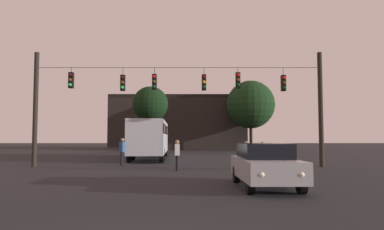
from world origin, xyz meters
TOP-DOWN VIEW (x-y plane):
  - ground_plane at (0.00, 24.50)m, footprint 168.00×168.00m
  - overhead_signal_span at (0.02, 16.45)m, footprint 17.37×0.44m
  - city_bus at (-2.55, 24.22)m, footprint 2.95×11.09m
  - car_near_right at (3.36, 7.57)m, footprint 1.89×4.37m
  - pedestrian_crossing_left at (3.69, 13.98)m, footprint 0.30×0.40m
  - pedestrian_crossing_center at (0.06, 13.86)m, footprint 0.28×0.38m
  - pedestrian_crossing_right at (-3.44, 17.16)m, footprint 0.35×0.42m
  - pedestrian_near_bus at (4.63, 14.39)m, footprint 0.25×0.36m
  - corner_building at (-1.16, 51.11)m, footprint 19.35×13.29m
  - tree_left_silhouette at (8.55, 42.00)m, footprint 6.30×6.30m
  - tree_behind_building at (-3.93, 35.83)m, footprint 4.07×4.07m

SIDE VIEW (x-z plane):
  - ground_plane at x=0.00m, z-range 0.00..0.00m
  - car_near_right at x=3.36m, z-range 0.04..1.56m
  - pedestrian_near_bus at x=4.63m, z-range 0.09..1.59m
  - pedestrian_crossing_left at x=3.69m, z-range 0.09..1.62m
  - pedestrian_crossing_center at x=0.06m, z-range 0.10..1.70m
  - pedestrian_crossing_right at x=-3.44m, z-range 0.11..1.80m
  - city_bus at x=-2.55m, z-range 0.37..3.37m
  - corner_building at x=-1.16m, z-range 0.00..7.76m
  - overhead_signal_span at x=0.02m, z-range 0.61..7.47m
  - tree_behind_building at x=-3.93m, z-range 1.72..9.29m
  - tree_left_silhouette at x=8.55m, z-range 1.45..10.66m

